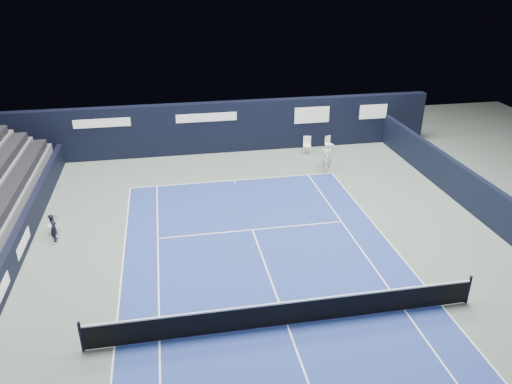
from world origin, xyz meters
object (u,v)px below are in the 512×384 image
line_judge_chair (53,223)px  folding_chair_back_a (307,142)px  tennis_player (326,157)px  folding_chair_back_b (329,143)px  tennis_net (288,313)px

line_judge_chair → folding_chair_back_a: bearing=45.1°
tennis_player → folding_chair_back_a: bearing=93.8°
line_judge_chair → tennis_player: (13.72, 4.45, 0.36)m
line_judge_chair → folding_chair_back_b: bearing=42.8°
folding_chair_back_a → tennis_net: 16.08m
folding_chair_back_a → tennis_player: tennis_player is taller
folding_chair_back_b → tennis_player: bearing=-134.3°
folding_chair_back_a → folding_chair_back_b: size_ratio=1.08×
folding_chair_back_b → tennis_net: bearing=-136.5°
folding_chair_back_a → line_judge_chair: 15.49m
tennis_player → tennis_net: bearing=-113.2°
folding_chair_back_a → folding_chair_back_b: bearing=12.9°
tennis_net → folding_chair_back_a: bearing=71.9°
line_judge_chair → tennis_net: 11.48m
line_judge_chair → tennis_net: (8.51, -7.71, 0.00)m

